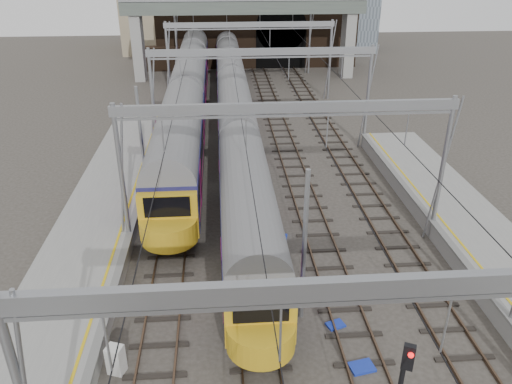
{
  "coord_description": "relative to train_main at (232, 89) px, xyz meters",
  "views": [
    {
      "loc": [
        -3.26,
        -14.93,
        14.52
      ],
      "look_at": [
        -1.4,
        9.51,
        2.4
      ],
      "focal_mm": 35.0,
      "sensor_mm": 36.0,
      "label": 1
    }
  ],
  "objects": [
    {
      "name": "retaining_wall",
      "position": [
        3.4,
        20.68,
        1.86
      ],
      "size": [
        28.0,
        2.75,
        9.0
      ],
      "color": "black",
      "rests_on": "ground"
    },
    {
      "name": "equip_cover_b",
      "position": [
        1.8,
        -22.69,
        -2.42
      ],
      "size": [
        1.02,
        0.83,
        0.11
      ],
      "primitive_type": "cube",
      "rotation": [
        0.0,
        0.0,
        -0.24
      ],
      "color": "#172FAF",
      "rests_on": "ground"
    },
    {
      "name": "tracks",
      "position": [
        2.0,
        -16.25,
        -2.45
      ],
      "size": [
        14.4,
        80.0,
        0.22
      ],
      "color": "#4C3828",
      "rests_on": "ground"
    },
    {
      "name": "signal_near_left",
      "position": [
        -0.07,
        -30.43,
        0.35
      ],
      "size": [
        0.33,
        0.45,
        4.42
      ],
      "rotation": [
        0.0,
        0.0,
        0.1
      ],
      "color": "black",
      "rests_on": "ground"
    },
    {
      "name": "overhead_line",
      "position": [
        2.0,
        -9.77,
        4.1
      ],
      "size": [
        16.8,
        80.0,
        8.0
      ],
      "color": "gray",
      "rests_on": "ground"
    },
    {
      "name": "relay_cabinet",
      "position": [
        -5.44,
        -31.87,
        -1.87
      ],
      "size": [
        0.74,
        0.68,
        1.21
      ],
      "primitive_type": "cube",
      "rotation": [
        0.0,
        0.0,
        -0.34
      ],
      "color": "silver",
      "rests_on": "ground"
    },
    {
      "name": "platform_left",
      "position": [
        -8.18,
        -28.75,
        -1.92
      ],
      "size": [
        4.32,
        55.0,
        1.12
      ],
      "color": "gray",
      "rests_on": "ground"
    },
    {
      "name": "train_main",
      "position": [
        0.0,
        0.0,
        0.0
      ],
      "size": [
        2.77,
        64.08,
        4.78
      ],
      "color": "black",
      "rests_on": "ground"
    },
    {
      "name": "ground",
      "position": [
        2.0,
        -31.25,
        -2.47
      ],
      "size": [
        160.0,
        160.0,
        0.0
      ],
      "primitive_type": "plane",
      "color": "#38332D",
      "rests_on": "ground"
    },
    {
      "name": "overbridge",
      "position": [
        2.0,
        14.75,
        4.8
      ],
      "size": [
        28.0,
        3.0,
        9.25
      ],
      "color": "gray",
      "rests_on": "ground"
    },
    {
      "name": "equip_cover_a",
      "position": [
        3.86,
        -32.41,
        -2.42
      ],
      "size": [
        1.04,
        0.83,
        0.11
      ],
      "primitive_type": "cube",
      "rotation": [
        0.0,
        0.0,
        0.2
      ],
      "color": "#172FAF",
      "rests_on": "ground"
    },
    {
      "name": "equip_cover_c",
      "position": [
        3.37,
        -29.98,
        -2.43
      ],
      "size": [
        0.88,
        0.75,
        0.09
      ],
      "primitive_type": "cube",
      "rotation": [
        0.0,
        0.0,
        0.35
      ],
      "color": "#172FAF",
      "rests_on": "ground"
    },
    {
      "name": "train_second",
      "position": [
        -4.0,
        2.72,
        0.2
      ],
      "size": [
        3.1,
        53.65,
        5.23
      ],
      "color": "black",
      "rests_on": "ground"
    }
  ]
}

